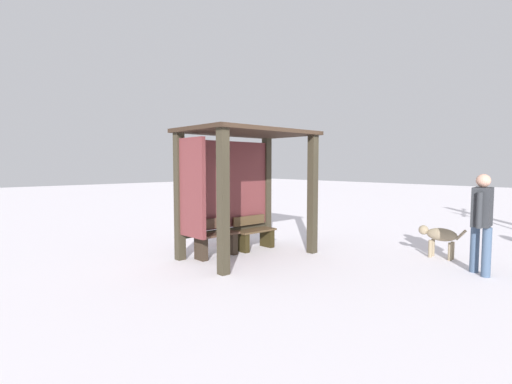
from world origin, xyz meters
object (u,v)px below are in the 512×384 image
Objects in this scene: person_walking at (482,216)px; bench_left_inside at (216,240)px; bus_shelter at (236,171)px; dog at (439,236)px; bench_center_inside at (254,235)px.

bench_left_inside is at bearing 122.18° from person_walking.
bus_shelter is at bearing -21.56° from bench_left_inside.
bench_left_inside is 0.56× the size of person_walking.
dog is (0.66, 0.93, -0.55)m from person_walking.
bus_shelter is 1.53m from bench_center_inside.
dog is at bearing 54.67° from person_walking.
bus_shelter is at bearing 133.81° from dog.
dog is at bearing -46.19° from bus_shelter.
dog is (2.76, -2.88, -1.26)m from bus_shelter.
dog is (3.15, -3.03, 0.10)m from bench_left_inside.
bench_left_inside is 1.03m from bench_center_inside.
bus_shelter reaches higher than bench_center_inside.
bench_center_inside is (0.64, 0.16, -1.38)m from bus_shelter.
bus_shelter is at bearing -166.23° from bench_center_inside.
person_walking is at bearing -61.10° from bus_shelter.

